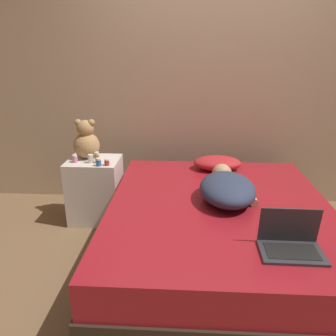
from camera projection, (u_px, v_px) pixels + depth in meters
name	position (u px, v px, depth m)	size (l,w,h in m)	color
ground_plane	(216.00, 264.00, 2.59)	(12.00, 12.00, 0.00)	brown
wall_back	(213.00, 80.00, 3.29)	(8.00, 0.06, 2.60)	tan
bed	(218.00, 235.00, 2.50)	(1.65, 1.91, 0.53)	#2D2319
nightstand	(96.00, 190.00, 3.17)	(0.48, 0.41, 0.62)	silver
pillow	(217.00, 163.00, 3.05)	(0.44, 0.28, 0.12)	red
person_lying	(227.00, 188.00, 2.44)	(0.42, 0.72, 0.19)	#2D3851
laptop	(291.00, 242.00, 1.83)	(0.35, 0.23, 0.23)	#333338
teddy_bear	(86.00, 141.00, 3.07)	(0.24, 0.24, 0.37)	tan
bottle_blue	(99.00, 162.00, 2.90)	(0.05, 0.05, 0.07)	#3866B2
bottle_white	(91.00, 159.00, 2.98)	(0.05, 0.05, 0.08)	white
bottle_amber	(97.00, 158.00, 2.97)	(0.04, 0.04, 0.10)	gold
bottle_red	(107.00, 162.00, 2.91)	(0.04, 0.04, 0.06)	#B72D2D
bottle_pink	(75.00, 159.00, 2.99)	(0.05, 0.05, 0.07)	pink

